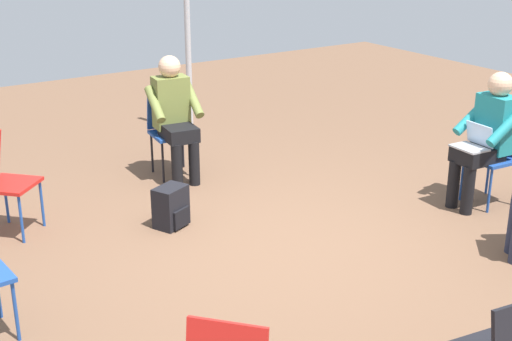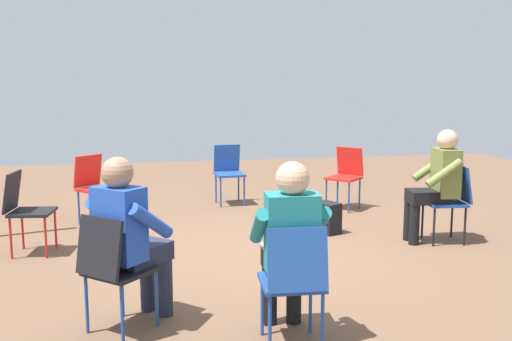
{
  "view_description": "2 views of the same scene",
  "coord_description": "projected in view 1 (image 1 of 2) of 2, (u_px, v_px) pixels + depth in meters",
  "views": [
    {
      "loc": [
        4.19,
        -3.02,
        2.57
      ],
      "look_at": [
        0.18,
        -0.4,
        0.82
      ],
      "focal_mm": 50.0,
      "sensor_mm": 36.0,
      "label": 1
    },
    {
      "loc": [
        1.13,
        5.63,
        1.73
      ],
      "look_at": [
        0.04,
        0.04,
        0.85
      ],
      "focal_mm": 40.0,
      "sensor_mm": 36.0,
      "label": 2
    }
  ],
  "objects": [
    {
      "name": "person_in_olive",
      "position": [
        174.0,
        112.0,
        7.05
      ],
      "size": [
        0.55,
        0.53,
        1.24
      ],
      "rotation": [
        0.0,
        0.0,
        -1.69
      ],
      "color": "black",
      "rests_on": "ground"
    },
    {
      "name": "person_with_laptop",
      "position": [
        487.0,
        133.0,
        6.38
      ],
      "size": [
        0.51,
        0.54,
        1.24
      ],
      "rotation": [
        0.0,
        0.0,
        3.08
      ],
      "color": "black",
      "rests_on": "ground"
    },
    {
      "name": "chair_north",
      "position": [
        498.0,
        151.0,
        6.53
      ],
      "size": [
        0.42,
        0.46,
        0.85
      ],
      "rotation": [
        0.0,
        0.0,
        3.08
      ],
      "color": "#1E4799",
      "rests_on": "ground"
    },
    {
      "name": "tent_pole_far",
      "position": [
        188.0,
        42.0,
        8.38
      ],
      "size": [
        0.07,
        0.07,
        2.24
      ],
      "primitive_type": "cylinder",
      "color": "#B2B2B7",
      "rests_on": "ground"
    },
    {
      "name": "chair_southwest",
      "position": [
        1.0,
        177.0,
        5.89
      ],
      "size": [
        0.58,
        0.58,
        0.85
      ],
      "rotation": [
        0.0,
        0.0,
        -0.8
      ],
      "color": "red",
      "rests_on": "ground"
    },
    {
      "name": "ground_plane",
      "position": [
        285.0,
        250.0,
        5.72
      ],
      "size": [
        14.0,
        14.0,
        0.0
      ],
      "primitive_type": "plane",
      "color": "brown"
    },
    {
      "name": "backpack_near_laptop_user",
      "position": [
        171.0,
        209.0,
        6.12
      ],
      "size": [
        0.31,
        0.34,
        0.36
      ],
      "rotation": [
        0.0,
        0.0,
        5.14
      ],
      "color": "black",
      "rests_on": "ground"
    },
    {
      "name": "chair_west",
      "position": [
        170.0,
        127.0,
        7.26
      ],
      "size": [
        0.48,
        0.45,
        0.85
      ],
      "rotation": [
        0.0,
        0.0,
        -1.69
      ],
      "color": "#1E4799",
      "rests_on": "ground"
    }
  ]
}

